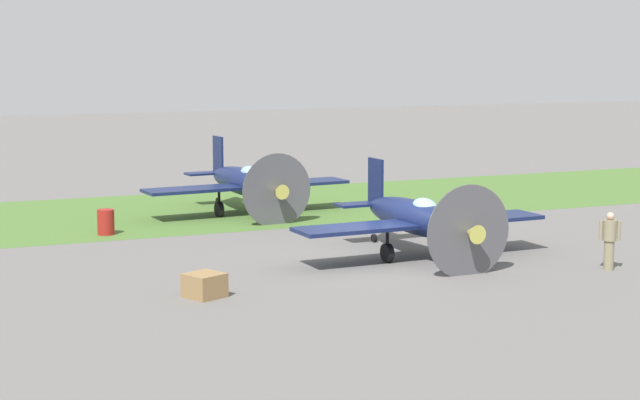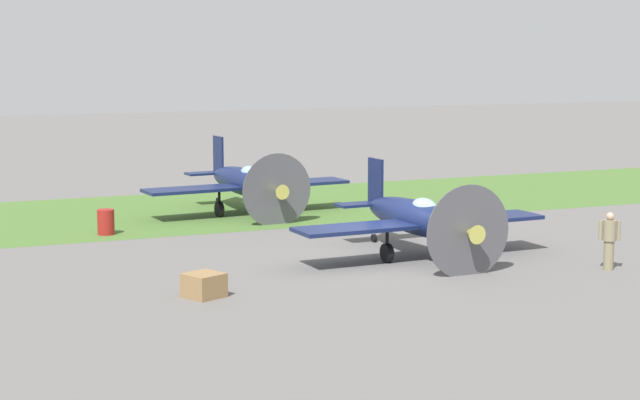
{
  "view_description": "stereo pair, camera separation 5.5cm",
  "coord_description": "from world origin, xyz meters",
  "px_view_note": "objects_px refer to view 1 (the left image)",
  "views": [
    {
      "loc": [
        13.64,
        28.32,
        6.49
      ],
      "look_at": [
        -0.93,
        -5.78,
        1.17
      ],
      "focal_mm": 58.92,
      "sensor_mm": 36.0,
      "label": 1
    },
    {
      "loc": [
        13.59,
        28.34,
        6.49
      ],
      "look_at": [
        -0.93,
        -5.78,
        1.17
      ],
      "focal_mm": 58.92,
      "sensor_mm": 36.0,
      "label": 2
    }
  ],
  "objects_px": {
    "airplane_wingman": "(246,182)",
    "supply_crate": "(204,285)",
    "airplane_lead": "(418,218)",
    "ground_crew_chief": "(609,240)",
    "fuel_drum": "(106,222)"
  },
  "relations": [
    {
      "from": "airplane_lead",
      "to": "fuel_drum",
      "type": "xyz_separation_m",
      "value": [
        8.2,
        -7.96,
        -0.81
      ]
    },
    {
      "from": "ground_crew_chief",
      "to": "fuel_drum",
      "type": "height_order",
      "value": "ground_crew_chief"
    },
    {
      "from": "airplane_lead",
      "to": "fuel_drum",
      "type": "distance_m",
      "value": 11.45
    },
    {
      "from": "airplane_lead",
      "to": "fuel_drum",
      "type": "bearing_deg",
      "value": -46.2
    },
    {
      "from": "airplane_wingman",
      "to": "fuel_drum",
      "type": "xyz_separation_m",
      "value": [
        6.14,
        2.62,
        -0.82
      ]
    },
    {
      "from": "airplane_lead",
      "to": "supply_crate",
      "type": "height_order",
      "value": "airplane_lead"
    },
    {
      "from": "airplane_wingman",
      "to": "supply_crate",
      "type": "distance_m",
      "value": 14.33
    },
    {
      "from": "ground_crew_chief",
      "to": "supply_crate",
      "type": "height_order",
      "value": "ground_crew_chief"
    },
    {
      "from": "airplane_wingman",
      "to": "ground_crew_chief",
      "type": "xyz_separation_m",
      "value": [
        -6.39,
        14.47,
        -0.36
      ]
    },
    {
      "from": "fuel_drum",
      "to": "supply_crate",
      "type": "bearing_deg",
      "value": 92.39
    },
    {
      "from": "ground_crew_chief",
      "to": "supply_crate",
      "type": "bearing_deg",
      "value": 24.28
    },
    {
      "from": "ground_crew_chief",
      "to": "supply_crate",
      "type": "relative_size",
      "value": 1.92
    },
    {
      "from": "ground_crew_chief",
      "to": "airplane_lead",
      "type": "bearing_deg",
      "value": -11.25
    },
    {
      "from": "supply_crate",
      "to": "airplane_lead",
      "type": "bearing_deg",
      "value": -161.93
    },
    {
      "from": "airplane_lead",
      "to": "ground_crew_chief",
      "type": "distance_m",
      "value": 5.83
    }
  ]
}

